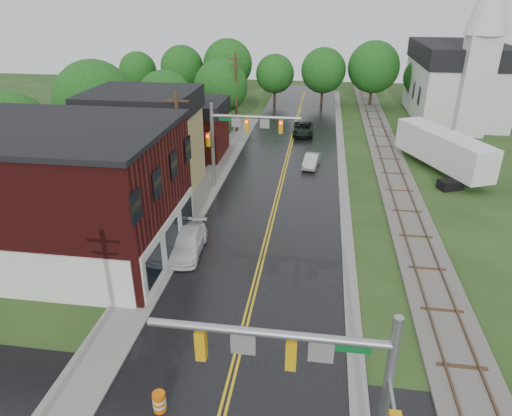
% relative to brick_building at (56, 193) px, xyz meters
% --- Properties ---
extents(main_road, '(10.00, 90.00, 0.02)m').
position_rel_brick_building_xyz_m(main_road, '(12.48, 15.00, -4.15)').
color(main_road, black).
rests_on(main_road, ground).
extents(curb_right, '(0.80, 70.00, 0.12)m').
position_rel_brick_building_xyz_m(curb_right, '(17.88, 20.00, -4.15)').
color(curb_right, gray).
rests_on(curb_right, ground).
extents(sidewalk_left, '(2.40, 50.00, 0.12)m').
position_rel_brick_building_xyz_m(sidewalk_left, '(6.28, 10.00, -4.15)').
color(sidewalk_left, gray).
rests_on(sidewalk_left, ground).
extents(brick_building, '(14.30, 10.30, 8.30)m').
position_rel_brick_building_xyz_m(brick_building, '(0.00, 0.00, 0.00)').
color(brick_building, '#440F0E').
rests_on(brick_building, ground).
extents(yellow_house, '(8.00, 7.00, 6.40)m').
position_rel_brick_building_xyz_m(yellow_house, '(1.48, 11.00, -0.95)').
color(yellow_house, tan).
rests_on(yellow_house, ground).
extents(darkred_building, '(7.00, 6.00, 4.40)m').
position_rel_brick_building_xyz_m(darkred_building, '(2.48, 20.00, -1.95)').
color(darkred_building, '#3F0F0C').
rests_on(darkred_building, ground).
extents(church, '(10.40, 18.40, 20.00)m').
position_rel_brick_building_xyz_m(church, '(32.48, 38.74, 1.68)').
color(church, silver).
rests_on(church, ground).
extents(railroad, '(3.20, 80.00, 0.30)m').
position_rel_brick_building_xyz_m(railroad, '(22.48, 20.00, -4.05)').
color(railroad, '#59544C').
rests_on(railroad, ground).
extents(traffic_signal_near, '(7.34, 0.30, 7.20)m').
position_rel_brick_building_xyz_m(traffic_signal_near, '(15.96, -13.00, 0.82)').
color(traffic_signal_near, gray).
rests_on(traffic_signal_near, ground).
extents(traffic_signal_far, '(7.34, 0.43, 7.20)m').
position_rel_brick_building_xyz_m(traffic_signal_far, '(9.01, 12.00, 0.82)').
color(traffic_signal_far, gray).
rests_on(traffic_signal_far, ground).
extents(utility_pole_b, '(1.80, 0.28, 9.00)m').
position_rel_brick_building_xyz_m(utility_pole_b, '(5.68, 7.00, 0.57)').
color(utility_pole_b, '#382616').
rests_on(utility_pole_b, ground).
extents(utility_pole_c, '(1.80, 0.28, 9.00)m').
position_rel_brick_building_xyz_m(utility_pole_c, '(5.68, 29.00, 0.57)').
color(utility_pole_c, '#382616').
rests_on(utility_pole_c, ground).
extents(tree_left_a, '(6.80, 6.80, 8.67)m').
position_rel_brick_building_xyz_m(tree_left_a, '(-7.36, 6.90, 0.96)').
color(tree_left_a, black).
rests_on(tree_left_a, ground).
extents(tree_left_b, '(7.60, 7.60, 9.69)m').
position_rel_brick_building_xyz_m(tree_left_b, '(-5.36, 16.90, 1.57)').
color(tree_left_b, black).
rests_on(tree_left_b, ground).
extents(tree_left_c, '(6.00, 6.00, 7.65)m').
position_rel_brick_building_xyz_m(tree_left_c, '(-1.36, 24.90, 0.36)').
color(tree_left_c, black).
rests_on(tree_left_c, ground).
extents(tree_left_e, '(6.40, 6.40, 8.16)m').
position_rel_brick_building_xyz_m(tree_left_e, '(3.64, 30.90, 0.66)').
color(tree_left_e, black).
rests_on(tree_left_e, ground).
extents(suv_dark, '(2.43, 5.06, 1.39)m').
position_rel_brick_building_xyz_m(suv_dark, '(13.59, 28.88, -3.46)').
color(suv_dark, black).
rests_on(suv_dark, ground).
extents(sedan_silver, '(1.72, 3.77, 1.20)m').
position_rel_brick_building_xyz_m(sedan_silver, '(14.94, 18.20, -3.55)').
color(sedan_silver, '#B8B8BD').
rests_on(sedan_silver, ground).
extents(pickup_white, '(2.20, 4.92, 1.40)m').
position_rel_brick_building_xyz_m(pickup_white, '(7.68, 1.03, -3.45)').
color(pickup_white, white).
rests_on(pickup_white, ground).
extents(semi_trailer, '(6.98, 11.55, 3.68)m').
position_rel_brick_building_xyz_m(semi_trailer, '(26.79, 18.63, -1.95)').
color(semi_trailer, black).
rests_on(semi_trailer, ground).
extents(construction_barrel, '(0.61, 0.61, 0.91)m').
position_rel_brick_building_xyz_m(construction_barrel, '(9.98, -11.00, -3.69)').
color(construction_barrel, '#D96009').
rests_on(construction_barrel, ground).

